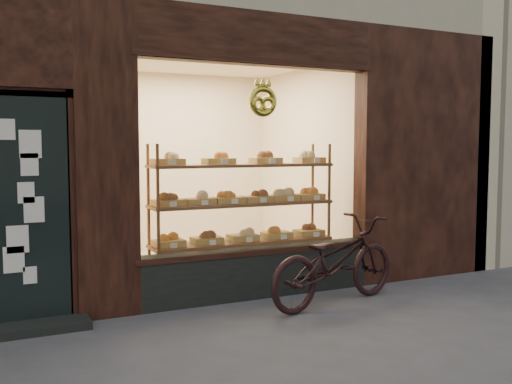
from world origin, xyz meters
TOP-DOWN VIEW (x-y plane):
  - ground at (0.00, 0.00)m, footprint 90.00×90.00m
  - display_shelf at (0.45, 2.55)m, footprint 2.20×0.45m
  - bicycle at (1.04, 1.49)m, footprint 1.85×1.00m

SIDE VIEW (x-z plane):
  - ground at x=0.00m, z-range 0.00..0.00m
  - bicycle at x=1.04m, z-range 0.00..0.92m
  - display_shelf at x=0.45m, z-range 0.02..1.72m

